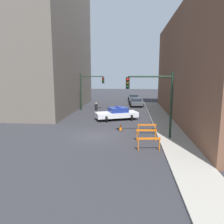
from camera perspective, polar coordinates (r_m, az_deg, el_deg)
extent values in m
plane|color=#2D2D33|center=(18.36, -3.90, -6.30)|extent=(120.00, 120.00, 0.00)
cube|color=#9E998E|center=(18.42, 15.63, -6.41)|extent=(2.40, 44.00, 0.12)
cube|color=#6B6056|center=(35.11, -20.77, 17.39)|extent=(14.00, 20.00, 20.19)
cylinder|color=black|center=(17.57, 15.21, 1.72)|extent=(0.18, 0.18, 5.20)
cylinder|color=black|center=(17.20, 9.89, 9.11)|extent=(3.40, 0.12, 0.12)
cube|color=black|center=(17.16, 4.12, 7.55)|extent=(0.30, 0.22, 0.90)
sphere|color=red|center=(17.01, 4.12, 8.44)|extent=(0.18, 0.18, 0.18)
sphere|color=#4C3D0C|center=(17.02, 4.11, 7.54)|extent=(0.18, 0.18, 0.18)
sphere|color=#0C4219|center=(17.03, 4.10, 6.63)|extent=(0.18, 0.18, 0.18)
cylinder|color=black|center=(31.28, -8.15, 5.15)|extent=(0.18, 0.18, 5.20)
cylinder|color=black|center=(30.85, -5.32, 9.23)|extent=(3.20, 0.12, 0.12)
cube|color=black|center=(30.60, -2.33, 8.33)|extent=(0.30, 0.22, 0.90)
sphere|color=red|center=(30.45, -2.37, 8.83)|extent=(0.18, 0.18, 0.18)
sphere|color=#4C3D0C|center=(30.46, -2.37, 8.32)|extent=(0.18, 0.18, 0.18)
sphere|color=#0C4219|center=(30.46, -2.36, 7.81)|extent=(0.18, 0.18, 0.18)
cube|color=white|center=(24.68, 1.19, -0.66)|extent=(5.05, 3.48, 0.55)
cube|color=navy|center=(24.65, 1.61, 0.59)|extent=(2.44, 2.25, 0.52)
cylinder|color=black|center=(23.52, -1.55, -1.86)|extent=(0.45, 0.69, 0.66)
cylinder|color=black|center=(25.14, -2.57, -1.11)|extent=(0.45, 0.69, 0.66)
cylinder|color=black|center=(24.43, 5.06, -1.46)|extent=(0.45, 0.69, 0.66)
cylinder|color=black|center=(25.99, 3.67, -0.76)|extent=(0.45, 0.69, 0.66)
cube|color=#2633BF|center=(24.60, 1.61, 1.32)|extent=(0.71, 1.36, 0.12)
cube|color=#474C51|center=(35.69, 6.28, 2.48)|extent=(2.15, 4.43, 0.52)
cube|color=#232833|center=(35.46, 6.32, 3.25)|extent=(1.73, 1.93, 0.48)
cylinder|color=black|center=(36.97, 4.79, 2.35)|extent=(0.64, 0.27, 0.62)
cylinder|color=black|center=(37.13, 7.34, 2.34)|extent=(0.64, 0.27, 0.62)
cylinder|color=black|center=(34.34, 5.11, 1.77)|extent=(0.64, 0.27, 0.62)
cylinder|color=black|center=(34.51, 7.85, 1.76)|extent=(0.64, 0.27, 0.62)
cube|color=#474C51|center=(42.46, 5.69, 3.65)|extent=(2.01, 4.38, 0.52)
cube|color=#232833|center=(42.24, 5.71, 4.30)|extent=(1.67, 1.88, 0.48)
cylinder|color=black|center=(43.78, 4.50, 3.51)|extent=(0.63, 0.25, 0.62)
cylinder|color=black|center=(43.86, 6.67, 3.49)|extent=(0.63, 0.25, 0.62)
cylinder|color=black|center=(41.13, 4.62, 3.11)|extent=(0.63, 0.25, 0.62)
cylinder|color=black|center=(41.22, 6.93, 3.08)|extent=(0.63, 0.25, 0.62)
cylinder|color=#382D23|center=(27.12, -4.13, -0.15)|extent=(0.32, 0.32, 0.82)
cylinder|color=black|center=(27.00, -4.15, 1.36)|extent=(0.41, 0.41, 0.62)
sphere|color=tan|center=(26.94, -4.16, 2.24)|extent=(0.25, 0.25, 0.22)
cube|color=orange|center=(14.95, 9.62, -6.87)|extent=(1.59, 0.24, 0.14)
cube|color=orange|center=(14.95, 6.84, -8.34)|extent=(0.07, 0.16, 0.90)
cube|color=orange|center=(15.22, 12.26, -8.16)|extent=(0.07, 0.16, 0.90)
cube|color=orange|center=(17.09, 8.97, -4.74)|extent=(1.60, 0.15, 0.14)
cube|color=orange|center=(17.12, 6.53, -5.98)|extent=(0.06, 0.16, 0.90)
cube|color=orange|center=(17.30, 11.32, -5.94)|extent=(0.06, 0.16, 0.90)
cube|color=orange|center=(18.88, 9.14, -3.35)|extent=(1.60, 0.22, 0.14)
cube|color=orange|center=(18.85, 6.94, -4.50)|extent=(0.07, 0.16, 0.90)
cube|color=orange|center=(19.10, 11.24, -4.43)|extent=(0.07, 0.16, 0.90)
cube|color=black|center=(20.09, 2.25, -4.81)|extent=(0.36, 0.36, 0.04)
cone|color=#F2600C|center=(20.01, 2.26, -3.91)|extent=(0.28, 0.28, 0.62)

